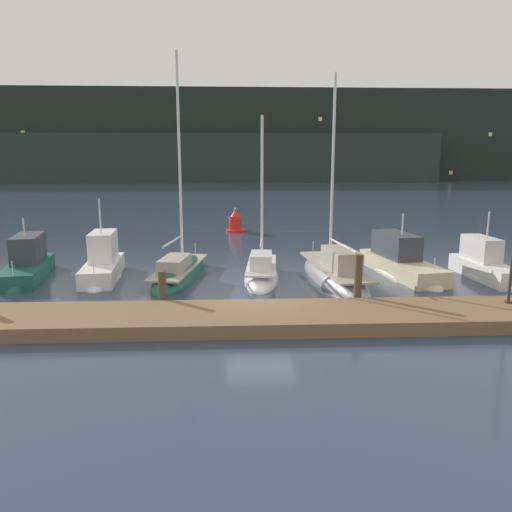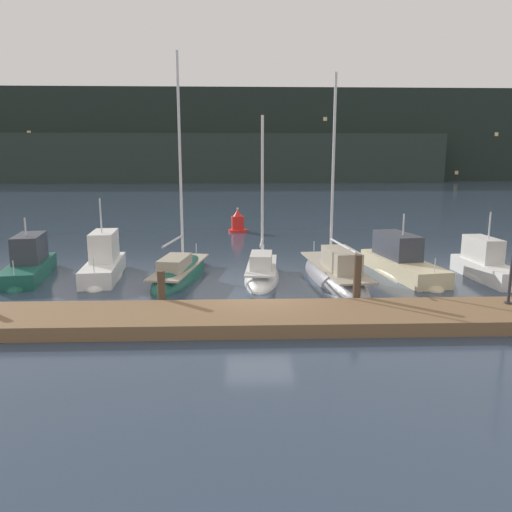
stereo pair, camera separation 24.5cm
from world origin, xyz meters
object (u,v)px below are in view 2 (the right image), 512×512
(sailboat_berth_5, at_px, (335,278))
(channel_buoy, at_px, (238,223))
(sailboat_berth_3, at_px, (180,275))
(motorboat_berth_7, at_px, (486,272))
(motorboat_berth_6, at_px, (401,267))
(sailboat_berth_4, at_px, (262,276))
(motorboat_berth_2, at_px, (104,269))
(motorboat_berth_1, at_px, (29,270))

(sailboat_berth_5, distance_m, channel_buoy, 15.40)
(sailboat_berth_3, relative_size, motorboat_berth_7, 2.18)
(sailboat_berth_3, relative_size, sailboat_berth_5, 1.10)
(sailboat_berth_5, relative_size, channel_buoy, 5.50)
(motorboat_berth_6, distance_m, motorboat_berth_7, 3.64)
(motorboat_berth_6, relative_size, channel_buoy, 3.74)
(sailboat_berth_4, xyz_separation_m, channel_buoy, (-1.06, 14.30, 0.50))
(sailboat_berth_5, bearing_deg, motorboat_berth_7, 0.97)
(sailboat_berth_4, relative_size, motorboat_berth_6, 1.18)
(sailboat_berth_3, distance_m, sailboat_berth_5, 6.95)
(motorboat_berth_6, bearing_deg, sailboat_berth_5, -161.37)
(channel_buoy, bearing_deg, sailboat_berth_4, -85.75)
(sailboat_berth_3, relative_size, channel_buoy, 6.03)
(sailboat_berth_3, relative_size, sailboat_berth_4, 1.36)
(motorboat_berth_2, xyz_separation_m, sailboat_berth_3, (3.44, -0.18, -0.30))
(sailboat_berth_5, bearing_deg, motorboat_berth_6, 18.63)
(sailboat_berth_4, distance_m, motorboat_berth_6, 6.55)
(sailboat_berth_4, bearing_deg, motorboat_berth_1, 175.99)
(motorboat_berth_2, relative_size, sailboat_berth_4, 0.67)
(sailboat_berth_4, relative_size, sailboat_berth_5, 0.81)
(motorboat_berth_2, relative_size, sailboat_berth_5, 0.54)
(motorboat_berth_1, bearing_deg, sailboat_berth_3, -2.85)
(sailboat_berth_3, bearing_deg, sailboat_berth_4, -6.15)
(motorboat_berth_1, distance_m, channel_buoy, 16.55)
(motorboat_berth_1, distance_m, sailboat_berth_3, 6.87)
(motorboat_berth_2, relative_size, motorboat_berth_6, 0.79)
(motorboat_berth_1, bearing_deg, motorboat_berth_7, -3.12)
(motorboat_berth_2, xyz_separation_m, motorboat_berth_7, (17.16, -0.96, -0.10))
(motorboat_berth_7, bearing_deg, sailboat_berth_4, 177.81)
(sailboat_berth_5, xyz_separation_m, motorboat_berth_6, (3.33, 1.12, 0.20))
(sailboat_berth_3, bearing_deg, sailboat_berth_5, -7.41)
(sailboat_berth_4, height_order, sailboat_berth_5, sailboat_berth_5)
(motorboat_berth_1, height_order, motorboat_berth_6, motorboat_berth_6)
(motorboat_berth_2, xyz_separation_m, sailboat_berth_4, (7.14, -0.58, -0.27))
(sailboat_berth_3, height_order, channel_buoy, sailboat_berth_3)
(motorboat_berth_2, distance_m, sailboat_berth_3, 3.46)
(sailboat_berth_3, height_order, motorboat_berth_6, sailboat_berth_3)
(motorboat_berth_6, xyz_separation_m, motorboat_berth_7, (3.50, -1.01, -0.05))
(sailboat_berth_3, xyz_separation_m, sailboat_berth_5, (6.89, -0.90, 0.04))
(channel_buoy, bearing_deg, sailboat_berth_5, -73.95)
(motorboat_berth_1, bearing_deg, motorboat_berth_2, -2.73)
(sailboat_berth_4, xyz_separation_m, motorboat_berth_6, (6.52, 0.62, 0.21))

